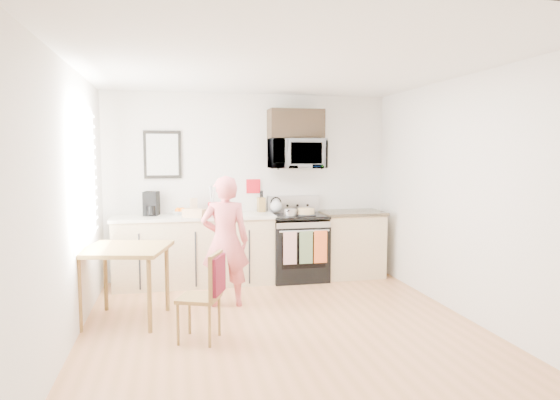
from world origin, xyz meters
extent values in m
plane|color=#AF7644|center=(0.00, 0.00, 0.00)|extent=(4.60, 4.60, 0.00)
cube|color=white|center=(0.00, 2.30, 1.30)|extent=(4.00, 0.04, 2.60)
cube|color=white|center=(0.00, -2.30, 1.30)|extent=(4.00, 0.04, 2.60)
cube|color=white|center=(-2.00, 0.00, 1.30)|extent=(0.04, 4.60, 2.60)
cube|color=white|center=(2.00, 0.00, 1.30)|extent=(0.04, 4.60, 2.60)
cube|color=white|center=(0.00, 0.00, 2.60)|extent=(4.00, 4.60, 0.04)
cube|color=silver|center=(-1.98, 0.80, 1.55)|extent=(0.02, 1.40, 1.50)
cube|color=white|center=(-1.97, 0.80, 1.55)|extent=(0.01, 1.30, 1.40)
cube|color=tan|center=(-0.80, 2.00, 0.45)|extent=(2.10, 0.60, 0.90)
cube|color=beige|center=(-0.80, 2.00, 0.92)|extent=(2.14, 0.64, 0.04)
cube|color=tan|center=(1.43, 2.00, 0.45)|extent=(0.84, 0.60, 0.90)
cube|color=black|center=(1.43, 2.00, 0.92)|extent=(0.88, 0.64, 0.04)
cube|color=black|center=(0.63, 1.97, 0.39)|extent=(0.76, 0.65, 0.77)
cube|color=black|center=(0.63, 1.66, 0.45)|extent=(0.61, 0.02, 0.45)
cube|color=#ACADB1|center=(0.63, 1.66, 0.78)|extent=(0.74, 0.02, 0.14)
cylinder|color=#ACADB1|center=(0.63, 1.61, 0.74)|extent=(0.68, 0.02, 0.02)
cube|color=black|center=(0.63, 1.97, 0.90)|extent=(0.76, 0.65, 0.04)
cube|color=#ACADB1|center=(0.63, 2.25, 1.04)|extent=(0.76, 0.08, 0.24)
cube|color=silver|center=(0.43, 1.61, 0.52)|extent=(0.18, 0.02, 0.44)
cube|color=#526744|center=(0.65, 1.61, 0.52)|extent=(0.18, 0.02, 0.44)
cube|color=#D95220|center=(0.85, 1.61, 0.52)|extent=(0.18, 0.02, 0.44)
imported|color=#ACADB1|center=(0.63, 2.08, 1.76)|extent=(0.76, 0.51, 0.42)
cube|color=black|center=(0.63, 2.12, 2.18)|extent=(0.76, 0.35, 0.40)
cube|color=black|center=(-1.20, 2.28, 1.75)|extent=(0.50, 0.03, 0.65)
cube|color=#B1B7AC|center=(-1.20, 2.26, 1.75)|extent=(0.42, 0.01, 0.56)
cube|color=#AD0E19|center=(0.05, 2.28, 1.30)|extent=(0.20, 0.02, 0.20)
imported|color=#B73235|center=(-0.49, 0.97, 0.76)|extent=(0.59, 0.41, 1.52)
cube|color=brown|center=(-1.57, 0.66, 0.77)|extent=(0.84, 0.84, 0.04)
cylinder|color=brown|center=(-1.99, 0.40, 0.37)|extent=(0.05, 0.05, 0.75)
cylinder|color=brown|center=(-1.32, 0.24, 0.37)|extent=(0.05, 0.05, 0.75)
cylinder|color=brown|center=(-1.83, 1.08, 0.37)|extent=(0.05, 0.05, 0.75)
cylinder|color=brown|center=(-1.15, 0.91, 0.37)|extent=(0.05, 0.05, 0.75)
cube|color=brown|center=(-0.85, -0.07, 0.41)|extent=(0.46, 0.46, 0.04)
cube|color=brown|center=(-0.69, -0.13, 0.63)|extent=(0.17, 0.34, 0.43)
cube|color=#560E1B|center=(-0.67, -0.14, 0.64)|extent=(0.17, 0.32, 0.36)
cylinder|color=brown|center=(-1.05, -0.15, 0.20)|extent=(0.03, 0.03, 0.39)
cylinder|color=brown|center=(-0.77, -0.27, 0.20)|extent=(0.03, 0.03, 0.39)
cylinder|color=brown|center=(-0.94, 0.13, 0.20)|extent=(0.03, 0.03, 0.39)
cylinder|color=brown|center=(-0.65, 0.01, 0.20)|extent=(0.03, 0.03, 0.39)
cube|color=brown|center=(0.15, 2.21, 1.04)|extent=(0.10, 0.14, 0.21)
cylinder|color=#AD0E19|center=(-0.54, 2.09, 1.02)|extent=(0.13, 0.13, 0.16)
imported|color=silver|center=(-0.99, 2.12, 0.97)|extent=(0.26, 0.26, 0.05)
cube|color=tan|center=(-0.80, 2.13, 1.05)|extent=(0.10, 0.10, 0.22)
cube|color=black|center=(-1.36, 2.12, 1.10)|extent=(0.22, 0.25, 0.32)
cylinder|color=black|center=(-1.36, 2.02, 1.02)|extent=(0.12, 0.12, 0.12)
cube|color=tan|center=(-0.80, 1.80, 0.99)|extent=(0.32, 0.28, 0.11)
cylinder|color=black|center=(0.70, 1.82, 0.93)|extent=(0.28, 0.28, 0.01)
cylinder|color=tan|center=(0.70, 1.82, 0.98)|extent=(0.23, 0.23, 0.07)
sphere|color=silver|center=(0.36, 2.20, 1.01)|extent=(0.18, 0.18, 0.18)
cone|color=silver|center=(0.36, 2.20, 1.11)|extent=(0.06, 0.06, 0.06)
torus|color=black|center=(0.36, 2.20, 1.07)|extent=(0.16, 0.02, 0.16)
cylinder|color=#ACADB1|center=(0.48, 1.82, 0.97)|extent=(0.18, 0.18, 0.09)
cylinder|color=black|center=(0.42, 1.70, 1.00)|extent=(0.08, 0.15, 0.02)
camera|label=1|loc=(-1.07, -4.72, 1.78)|focal=32.00mm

